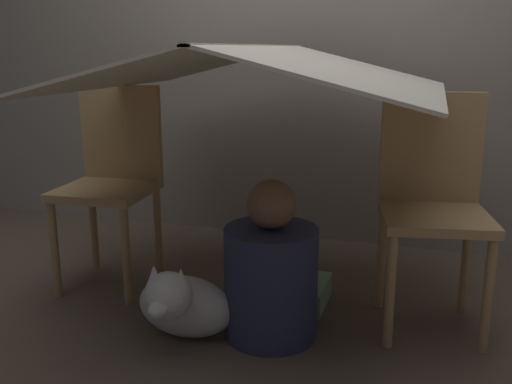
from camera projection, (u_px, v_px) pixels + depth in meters
ground_plane at (249, 314)px, 2.40m from camera, size 8.80×8.80×0.00m
wall_back at (310, 18)px, 3.11m from camera, size 7.00×0.05×2.50m
chair_left at (112, 175)px, 2.65m from camera, size 0.43×0.43×0.92m
chair_right at (433, 199)px, 2.24m from camera, size 0.47×0.47×0.92m
sheet_canopy at (256, 68)px, 2.25m from camera, size 1.44×1.38×0.19m
person_front at (271, 274)px, 2.18m from camera, size 0.36×0.36×0.62m
dog at (181, 303)px, 2.15m from camera, size 0.39×0.36×0.34m
floor_cushion at (288, 290)px, 2.52m from camera, size 0.35×0.28×0.10m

